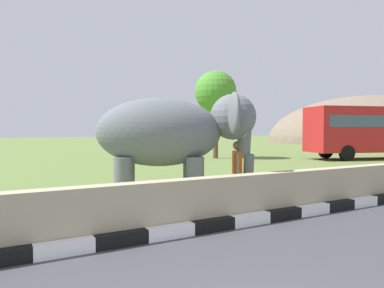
{
  "coord_description": "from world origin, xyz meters",
  "views": [
    {
      "loc": [
        -1.78,
        -1.73,
        1.92
      ],
      "look_at": [
        2.51,
        5.81,
        1.6
      ],
      "focal_mm": 33.56,
      "sensor_mm": 36.0,
      "label": 1
    }
  ],
  "objects": [
    {
      "name": "elephant",
      "position": [
        2.24,
        6.26,
        1.85
      ],
      "size": [
        4.03,
        3.24,
        2.85
      ],
      "color": "slate",
      "rests_on": "ground_plane"
    },
    {
      "name": "hill_east",
      "position": [
        55.0,
        36.51,
        0.0
      ],
      "size": [
        37.46,
        29.97,
        15.69
      ],
      "color": "#776655",
      "rests_on": "ground_plane"
    },
    {
      "name": "striped_curb",
      "position": [
        -0.35,
        3.94,
        0.12
      ],
      "size": [
        16.2,
        0.2,
        0.24
      ],
      "color": "white",
      "rests_on": "ground_plane"
    },
    {
      "name": "person_handler",
      "position": [
        3.8,
        5.72,
        0.93
      ],
      "size": [
        0.44,
        0.59,
        1.66
      ],
      "color": "navy",
      "rests_on": "ground_plane"
    },
    {
      "name": "tree_distant",
      "position": [
        12.01,
        19.21,
        4.58
      ],
      "size": [
        2.92,
        2.92,
        6.09
      ],
      "color": "brown",
      "rests_on": "ground_plane"
    },
    {
      "name": "bus_red",
      "position": [
        21.32,
        13.38,
        2.08
      ],
      "size": [
        10.02,
        5.16,
        3.5
      ],
      "color": "#B21E1E",
      "rests_on": "ground_plane"
    },
    {
      "name": "barrier_parapet",
      "position": [
        2.0,
        4.24,
        0.5
      ],
      "size": [
        28.0,
        0.36,
        1.0
      ],
      "primitive_type": "cube",
      "color": "tan",
      "rests_on": "ground_plane"
    }
  ]
}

